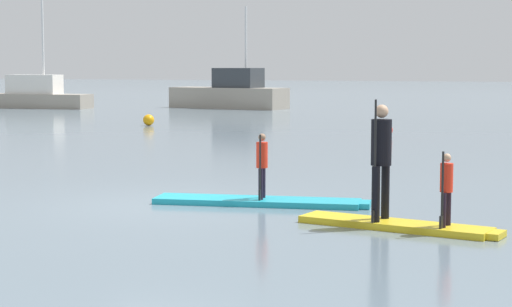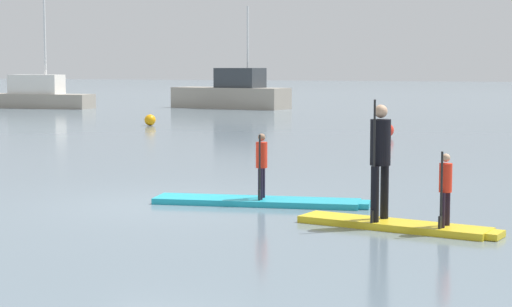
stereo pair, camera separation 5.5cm
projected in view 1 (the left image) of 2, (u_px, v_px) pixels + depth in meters
The scene contains 10 objects.
ground_plane at pixel (162, 206), 14.89m from camera, with size 240.00×240.00×0.00m, color slate.
paddleboard_near at pixel (261, 201), 15.05m from camera, with size 3.73×1.29×0.10m.
paddler_child_solo at pixel (262, 162), 14.97m from camera, with size 0.22×0.39×1.11m.
paddleboard_far at pixel (399, 225), 12.80m from camera, with size 3.05×1.14×0.10m.
paddler_adult at pixel (381, 154), 12.84m from camera, with size 0.35×0.52×1.78m.
paddler_child_front at pixel (446, 186), 12.37m from camera, with size 0.21×0.37×1.08m.
fishing_boat_green_midground at pixel (34, 95), 49.08m from camera, with size 6.61×1.95×6.12m.
motor_boat_small_navy at pixel (231, 93), 48.84m from camera, with size 6.90×3.08×5.57m.
mooring_buoy_near at pixel (149, 120), 34.78m from camera, with size 0.44×0.44×0.44m, color orange.
mooring_buoy_mid at pixel (385, 130), 29.03m from camera, with size 0.48×0.48×0.48m, color red.
Camera 1 is at (6.53, -13.30, 2.36)m, focal length 62.02 mm.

